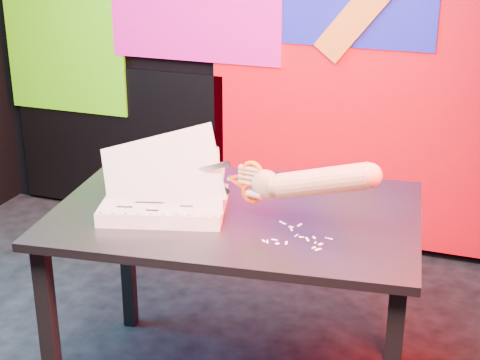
% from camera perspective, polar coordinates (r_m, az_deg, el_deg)
% --- Properties ---
extents(room, '(3.01, 3.01, 2.71)m').
position_cam_1_polar(room, '(2.47, -11.87, 11.22)').
color(room, black).
rests_on(room, ground).
extents(backdrop, '(2.88, 0.05, 2.08)m').
position_cam_1_polar(backdrop, '(3.83, 0.90, 9.03)').
color(backdrop, '#EE0312').
rests_on(backdrop, ground).
extents(work_table, '(1.33, 0.97, 0.75)m').
position_cam_1_polar(work_table, '(2.56, -0.27, -4.09)').
color(work_table, black).
rests_on(work_table, ground).
extents(printout_stack, '(0.50, 0.40, 0.31)m').
position_cam_1_polar(printout_stack, '(2.52, -5.88, -1.81)').
color(printout_stack, beige).
rests_on(printout_stack, work_table).
extents(scissors, '(0.26, 0.04, 0.15)m').
position_cam_1_polar(scissors, '(2.41, 0.57, -0.11)').
color(scissors, silver).
rests_on(scissors, printout_stack).
extents(hand_forearm, '(0.47, 0.12, 0.18)m').
position_cam_1_polar(hand_forearm, '(2.31, 5.71, -0.11)').
color(hand_forearm, tan).
rests_on(hand_forearm, work_table).
extents(paper_clippings, '(0.21, 0.18, 0.00)m').
position_cam_1_polar(paper_clippings, '(2.34, 4.45, -4.42)').
color(paper_clippings, silver).
rests_on(paper_clippings, work_table).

